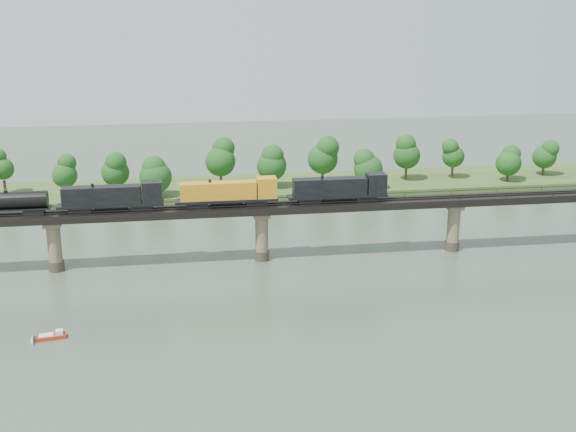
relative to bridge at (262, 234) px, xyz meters
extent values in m
plane|color=#364537|center=(0.00, -30.00, -5.46)|extent=(400.00, 400.00, 0.00)
cube|color=#344E1F|center=(0.00, 55.00, -4.66)|extent=(300.00, 24.00, 1.60)
cylinder|color=#473A2D|center=(-40.00, 0.00, -4.46)|extent=(3.00, 3.00, 2.00)
cylinder|color=#867558|center=(-40.00, 0.00, 0.04)|extent=(2.60, 2.60, 9.00)
cube|color=#867558|center=(-40.00, 0.00, 4.04)|extent=(3.20, 3.20, 1.00)
cylinder|color=#473A2D|center=(0.00, 0.00, -4.46)|extent=(3.00, 3.00, 2.00)
cylinder|color=#867558|center=(0.00, 0.00, 0.04)|extent=(2.60, 2.60, 9.00)
cube|color=#867558|center=(0.00, 0.00, 4.04)|extent=(3.20, 3.20, 1.00)
cylinder|color=#473A2D|center=(40.00, 0.00, -4.46)|extent=(3.00, 3.00, 2.00)
cylinder|color=#867558|center=(40.00, 0.00, 0.04)|extent=(2.60, 2.60, 9.00)
cube|color=#867558|center=(40.00, 0.00, 4.04)|extent=(3.20, 3.20, 1.00)
cube|color=black|center=(0.00, 0.00, 5.29)|extent=(220.00, 5.00, 1.50)
cube|color=black|center=(0.00, -0.75, 6.12)|extent=(220.00, 0.12, 0.16)
cube|color=black|center=(0.00, 0.75, 6.12)|extent=(220.00, 0.12, 0.16)
cube|color=black|center=(0.00, -2.40, 6.74)|extent=(220.00, 0.10, 0.10)
cube|color=black|center=(0.00, 2.40, 6.74)|extent=(220.00, 0.10, 0.10)
cube|color=black|center=(0.00, -2.40, 6.39)|extent=(0.08, 0.08, 0.70)
cube|color=black|center=(0.00, 2.40, 6.39)|extent=(0.08, 0.08, 0.70)
cylinder|color=#382619|center=(-60.94, 54.18, -2.00)|extent=(0.70, 0.70, 3.71)
sphere|color=#124113|center=(-60.94, 54.18, 2.95)|extent=(5.67, 5.67, 5.67)
sphere|color=#124113|center=(-60.94, 54.18, 6.04)|extent=(4.25, 4.25, 4.25)
cylinder|color=#382619|center=(-44.43, 46.31, -2.10)|extent=(0.70, 0.70, 3.51)
sphere|color=#124113|center=(-44.43, 46.31, 2.57)|extent=(6.31, 6.31, 6.31)
sphere|color=#124113|center=(-44.43, 46.31, 5.50)|extent=(4.73, 4.73, 4.73)
cylinder|color=#382619|center=(-32.24, 48.84, -2.19)|extent=(0.70, 0.70, 3.34)
sphere|color=#124113|center=(-32.24, 48.84, 2.27)|extent=(7.18, 7.18, 7.18)
sphere|color=#124113|center=(-32.24, 48.84, 5.06)|extent=(5.39, 5.39, 5.39)
cylinder|color=#382619|center=(-22.01, 46.15, -2.45)|extent=(0.70, 0.70, 2.83)
sphere|color=#124113|center=(-22.01, 46.15, 1.32)|extent=(8.26, 8.26, 8.26)
sphere|color=#124113|center=(-22.01, 46.15, 3.68)|extent=(6.19, 6.19, 6.19)
cylinder|color=#382619|center=(-5.04, 52.68, -1.88)|extent=(0.70, 0.70, 3.96)
sphere|color=#124113|center=(-5.04, 52.68, 3.41)|extent=(8.07, 8.07, 8.07)
sphere|color=#124113|center=(-5.04, 52.68, 6.71)|extent=(6.05, 6.05, 6.05)
cylinder|color=#382619|center=(8.52, 51.14, -2.23)|extent=(0.70, 0.70, 3.27)
sphere|color=#124113|center=(8.52, 51.14, 2.13)|extent=(8.03, 8.03, 8.03)
sphere|color=#124113|center=(8.52, 51.14, 4.85)|extent=(6.02, 6.02, 6.02)
cylinder|color=#382619|center=(22.65, 52.31, -1.90)|extent=(0.70, 0.70, 3.92)
sphere|color=#124113|center=(22.65, 52.31, 3.33)|extent=(8.29, 8.29, 8.29)
sphere|color=#124113|center=(22.65, 52.31, 6.60)|extent=(6.21, 6.21, 6.21)
cylinder|color=#382619|center=(33.59, 45.35, -2.35)|extent=(0.70, 0.70, 3.02)
sphere|color=#124113|center=(33.59, 45.35, 1.69)|extent=(7.74, 7.74, 7.74)
sphere|color=#124113|center=(33.59, 45.35, 4.21)|extent=(5.80, 5.80, 5.80)
cylinder|color=#382619|center=(46.81, 54.03, -1.96)|extent=(0.70, 0.70, 3.80)
sphere|color=#124113|center=(46.81, 54.03, 3.10)|extent=(7.47, 7.47, 7.47)
sphere|color=#124113|center=(46.81, 54.03, 6.27)|extent=(5.60, 5.60, 5.60)
cylinder|color=#382619|center=(60.48, 54.26, -2.17)|extent=(0.70, 0.70, 3.38)
sphere|color=#124113|center=(60.48, 54.26, 2.34)|extent=(6.23, 6.23, 6.23)
sphere|color=#124113|center=(60.48, 54.26, 5.16)|extent=(4.67, 4.67, 4.67)
cylinder|color=#382619|center=(74.35, 48.39, -2.47)|extent=(0.70, 0.70, 2.77)
sphere|color=#124113|center=(74.35, 48.39, 1.22)|extent=(7.04, 7.04, 7.04)
sphere|color=#124113|center=(74.35, 48.39, 3.54)|extent=(5.28, 5.28, 5.28)
cylinder|color=#382619|center=(87.62, 53.57, -2.39)|extent=(0.70, 0.70, 2.94)
sphere|color=#124113|center=(87.62, 53.57, 1.54)|extent=(6.73, 6.73, 6.73)
sphere|color=#124113|center=(87.62, 53.57, 3.99)|extent=(5.05, 5.05, 5.05)
cube|color=black|center=(21.03, 0.00, 6.62)|extent=(4.20, 2.52, 1.16)
cube|color=black|center=(9.47, 0.00, 6.62)|extent=(4.20, 2.52, 1.16)
cube|color=black|center=(15.25, 0.00, 7.35)|extent=(19.96, 3.15, 0.53)
cube|color=black|center=(13.67, 0.00, 9.30)|extent=(14.71, 2.84, 3.36)
cube|color=black|center=(23.13, 0.00, 9.61)|extent=(3.78, 3.15, 3.99)
cylinder|color=black|center=(15.25, 0.00, 6.78)|extent=(6.30, 1.47, 1.47)
cube|color=black|center=(-1.04, 0.00, 6.62)|extent=(4.20, 2.52, 1.16)
cube|color=black|center=(-12.60, 0.00, 6.62)|extent=(4.20, 2.52, 1.16)
cube|color=black|center=(-6.82, 0.00, 7.35)|extent=(19.96, 3.15, 0.53)
cube|color=#CA6818|center=(-8.39, 0.00, 9.30)|extent=(14.71, 2.84, 3.36)
cube|color=#CA6818|center=(1.06, 0.00, 9.61)|extent=(3.78, 3.15, 3.99)
cylinder|color=black|center=(-6.82, 0.00, 6.78)|extent=(6.30, 1.47, 1.47)
cube|color=black|center=(-23.10, 0.00, 6.62)|extent=(4.20, 2.52, 1.16)
cube|color=black|center=(-34.66, 0.00, 6.62)|extent=(4.20, 2.52, 1.16)
cube|color=black|center=(-28.88, 0.00, 7.35)|extent=(19.96, 3.15, 0.53)
cube|color=black|center=(-30.46, 0.00, 9.30)|extent=(14.71, 2.84, 3.36)
cube|color=black|center=(-21.00, 0.00, 9.61)|extent=(3.78, 3.15, 3.99)
cylinder|color=black|center=(-28.88, 0.00, 6.78)|extent=(6.30, 1.47, 1.47)
cube|color=black|center=(-43.07, 0.00, 6.62)|extent=(3.68, 2.31, 1.16)
cube|color=black|center=(-47.80, 0.00, 7.30)|extent=(15.76, 2.52, 0.32)
cylinder|color=black|center=(-47.80, 0.00, 8.98)|extent=(14.71, 3.15, 3.15)
cylinder|color=black|center=(-47.80, 0.00, 10.66)|extent=(0.74, 0.74, 0.53)
cube|color=#A22E12|center=(-36.31, -30.04, -5.15)|extent=(4.66, 2.26, 0.63)
cube|color=white|center=(-37.01, -30.15, -4.79)|extent=(2.32, 1.65, 0.22)
cube|color=white|center=(-35.07, -29.85, -4.52)|extent=(1.22, 1.22, 0.63)
camera|label=1|loc=(-14.95, -135.79, 45.20)|focal=45.00mm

